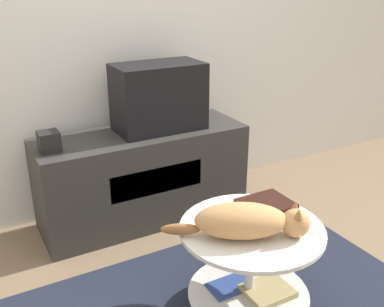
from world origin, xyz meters
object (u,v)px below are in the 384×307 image
object	(u,v)px
tv	(159,97)
cat	(247,221)
speaker	(49,142)
dvd_box	(266,207)

from	to	relation	value
tv	cat	xyz separation A→B (m)	(-0.13, -1.11, -0.25)
speaker	cat	bearing A→B (deg)	-62.59
tv	speaker	bearing A→B (deg)	-175.68
tv	speaker	xyz separation A→B (m)	(-0.68, -0.05, -0.15)
tv	cat	world-z (taller)	tv
speaker	dvd_box	xyz separation A→B (m)	(0.74, -0.93, -0.15)
dvd_box	cat	world-z (taller)	cat
dvd_box	tv	bearing A→B (deg)	93.65
tv	speaker	distance (m)	0.69
tv	dvd_box	xyz separation A→B (m)	(0.06, -0.98, -0.29)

